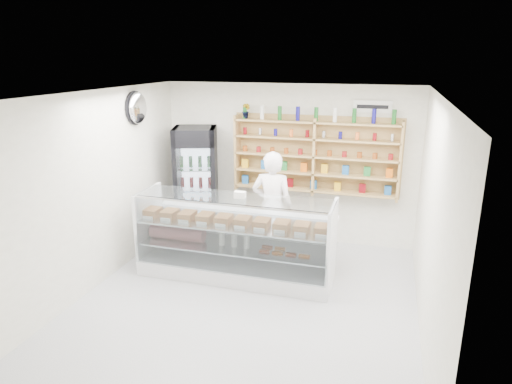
% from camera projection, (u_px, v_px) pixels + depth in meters
% --- Properties ---
extents(room, '(5.00, 5.00, 5.00)m').
position_uv_depth(room, '(245.00, 206.00, 5.85)').
color(room, silver).
rests_on(room, ground).
extents(display_counter, '(2.93, 0.88, 1.28)m').
position_uv_depth(display_counter, '(236.00, 254.00, 6.93)').
color(display_counter, white).
rests_on(display_counter, floor).
extents(shop_worker, '(0.68, 0.45, 1.83)m').
position_uv_depth(shop_worker, '(272.00, 207.00, 7.34)').
color(shop_worker, white).
rests_on(shop_worker, floor).
extents(drinks_cooler, '(0.92, 0.91, 2.05)m').
position_uv_depth(drinks_cooler, '(196.00, 183.00, 8.26)').
color(drinks_cooler, black).
rests_on(drinks_cooler, floor).
extents(wall_shelving, '(2.84, 0.28, 1.33)m').
position_uv_depth(wall_shelving, '(315.00, 156.00, 7.81)').
color(wall_shelving, tan).
rests_on(wall_shelving, back_wall).
extents(potted_plant, '(0.18, 0.16, 0.27)m').
position_uv_depth(potted_plant, '(246.00, 111.00, 7.93)').
color(potted_plant, '#1E6626').
rests_on(potted_plant, wall_shelving).
extents(security_mirror, '(0.15, 0.50, 0.50)m').
position_uv_depth(security_mirror, '(138.00, 108.00, 7.24)').
color(security_mirror, silver).
rests_on(security_mirror, left_wall).
extents(wall_sign, '(0.62, 0.03, 0.20)m').
position_uv_depth(wall_sign, '(373.00, 107.00, 7.44)').
color(wall_sign, white).
rests_on(wall_sign, back_wall).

